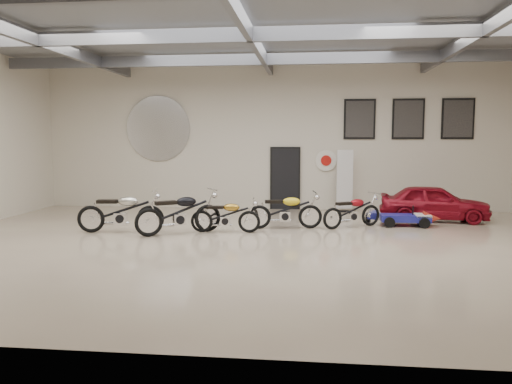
# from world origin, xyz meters

# --- Properties ---
(floor) EXTENTS (16.00, 12.00, 0.01)m
(floor) POSITION_xyz_m (0.00, 0.00, 0.00)
(floor) COLOR #BAA88E
(floor) RESTS_ON ground
(ceiling) EXTENTS (16.00, 12.00, 0.01)m
(ceiling) POSITION_xyz_m (0.00, 0.00, 5.00)
(ceiling) COLOR gray
(ceiling) RESTS_ON back_wall
(back_wall) EXTENTS (16.00, 0.02, 5.00)m
(back_wall) POSITION_xyz_m (0.00, 6.00, 2.50)
(back_wall) COLOR beige
(back_wall) RESTS_ON floor
(ceiling_beams) EXTENTS (15.80, 11.80, 0.32)m
(ceiling_beams) POSITION_xyz_m (0.00, 0.00, 4.75)
(ceiling_beams) COLOR #5C5E64
(ceiling_beams) RESTS_ON ceiling
(door) EXTENTS (0.92, 0.08, 2.10)m
(door) POSITION_xyz_m (0.50, 5.95, 1.05)
(door) COLOR black
(door) RESTS_ON back_wall
(logo_plaque) EXTENTS (2.30, 0.06, 1.16)m
(logo_plaque) POSITION_xyz_m (-4.00, 5.95, 2.80)
(logo_plaque) COLOR silver
(logo_plaque) RESTS_ON back_wall
(poster_left) EXTENTS (1.05, 0.08, 1.35)m
(poster_left) POSITION_xyz_m (3.00, 5.96, 3.10)
(poster_left) COLOR black
(poster_left) RESTS_ON back_wall
(poster_mid) EXTENTS (1.05, 0.08, 1.35)m
(poster_mid) POSITION_xyz_m (4.60, 5.96, 3.10)
(poster_mid) COLOR black
(poster_mid) RESTS_ON back_wall
(poster_right) EXTENTS (1.05, 0.08, 1.35)m
(poster_right) POSITION_xyz_m (6.20, 5.96, 3.10)
(poster_right) COLOR black
(poster_right) RESTS_ON back_wall
(oil_sign) EXTENTS (0.72, 0.10, 0.72)m
(oil_sign) POSITION_xyz_m (1.90, 5.95, 1.70)
(oil_sign) COLOR white
(oil_sign) RESTS_ON back_wall
(banner_stand) EXTENTS (0.58, 0.34, 2.01)m
(banner_stand) POSITION_xyz_m (2.51, 5.50, 1.00)
(banner_stand) COLOR white
(banner_stand) RESTS_ON floor
(motorcycle_silver) EXTENTS (2.28, 0.98, 1.15)m
(motorcycle_silver) POSITION_xyz_m (-3.55, 1.10, 0.57)
(motorcycle_silver) COLOR silver
(motorcycle_silver) RESTS_ON floor
(motorcycle_black) EXTENTS (2.26, 1.76, 1.16)m
(motorcycle_black) POSITION_xyz_m (-1.98, 1.06, 0.58)
(motorcycle_black) COLOR silver
(motorcycle_black) RESTS_ON floor
(motorcycle_gold) EXTENTS (1.81, 0.66, 0.93)m
(motorcycle_gold) POSITION_xyz_m (-0.83, 1.41, 0.46)
(motorcycle_gold) COLOR silver
(motorcycle_gold) RESTS_ON floor
(motorcycle_yellow) EXTENTS (2.07, 0.90, 1.04)m
(motorcycle_yellow) POSITION_xyz_m (0.69, 2.14, 0.52)
(motorcycle_yellow) COLOR silver
(motorcycle_yellow) RESTS_ON floor
(motorcycle_red) EXTENTS (1.86, 1.46, 0.96)m
(motorcycle_red) POSITION_xyz_m (2.52, 2.50, 0.48)
(motorcycle_red) COLOR silver
(motorcycle_red) RESTS_ON floor
(go_kart) EXTENTS (1.67, 0.77, 0.60)m
(go_kart) POSITION_xyz_m (4.18, 2.91, 0.30)
(go_kart) COLOR navy
(go_kart) RESTS_ON floor
(vintage_car) EXTENTS (1.70, 3.32, 1.08)m
(vintage_car) POSITION_xyz_m (5.07, 4.00, 0.54)
(vintage_car) COLOR maroon
(vintage_car) RESTS_ON floor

